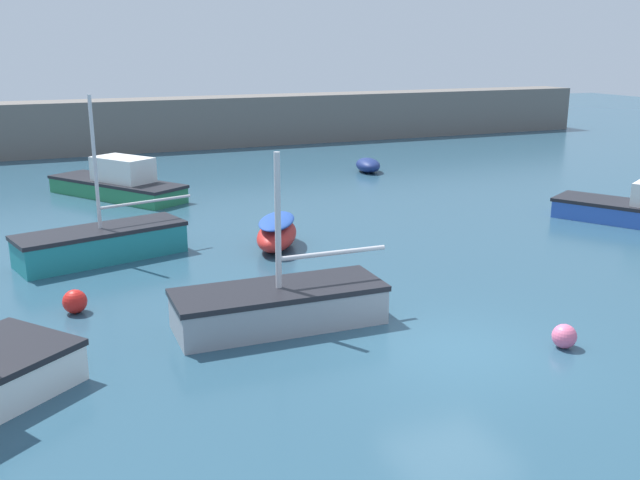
% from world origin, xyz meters
% --- Properties ---
extents(ground_plane, '(120.00, 120.00, 0.20)m').
position_xyz_m(ground_plane, '(0.00, 0.00, -0.10)').
color(ground_plane, '#284C60').
extents(harbor_breakwater, '(58.48, 2.76, 2.93)m').
position_xyz_m(harbor_breakwater, '(0.00, 31.15, 1.47)').
color(harbor_breakwater, '#66605B').
rests_on(harbor_breakwater, ground_plane).
extents(sailboat_short_mast, '(5.29, 2.72, 4.69)m').
position_xyz_m(sailboat_short_mast, '(-5.82, 9.35, 0.48)').
color(sailboat_short_mast, teal).
rests_on(sailboat_short_mast, ground_plane).
extents(rowboat_with_red_cover, '(2.31, 2.92, 0.96)m').
position_xyz_m(rowboat_with_red_cover, '(-0.78, 8.50, 0.48)').
color(rowboat_with_red_cover, red).
rests_on(rowboat_with_red_cover, ground_plane).
extents(sailboat_twin_hulled, '(4.88, 1.79, 3.85)m').
position_xyz_m(sailboat_twin_hulled, '(-2.82, 2.64, 0.46)').
color(sailboat_twin_hulled, gray).
rests_on(sailboat_twin_hulled, ground_plane).
extents(fishing_dinghy_green, '(1.53, 2.17, 0.67)m').
position_xyz_m(fishing_dinghy_green, '(7.78, 19.35, 0.33)').
color(fishing_dinghy_green, navy).
rests_on(fishing_dinghy_green, ground_plane).
extents(motorboat_with_cabin, '(4.99, 6.33, 1.68)m').
position_xyz_m(motorboat_with_cabin, '(-4.18, 17.92, 0.60)').
color(motorboat_with_cabin, '#287A4C').
rests_on(motorboat_with_cabin, ground_plane).
extents(mooring_buoy_pink, '(0.50, 0.50, 0.50)m').
position_xyz_m(mooring_buoy_pink, '(2.12, -0.78, 0.25)').
color(mooring_buoy_pink, '#EA668C').
rests_on(mooring_buoy_pink, ground_plane).
extents(mooring_buoy_red, '(0.56, 0.56, 0.56)m').
position_xyz_m(mooring_buoy_red, '(-6.92, 5.19, 0.28)').
color(mooring_buoy_red, red).
rests_on(mooring_buoy_red, ground_plane).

